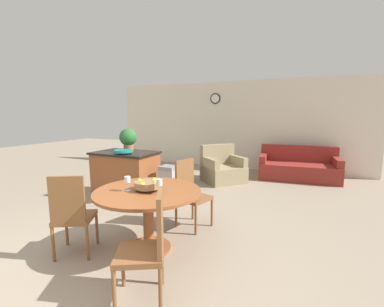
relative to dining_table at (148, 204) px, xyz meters
The scene contains 15 objects.
ground_plane 1.17m from the dining_table, 113.38° to the right, with size 24.00×24.00×0.00m, color gray.
wall_back 5.46m from the dining_table, 94.24° to the left, with size 8.00×0.09×2.70m.
dining_table is the anchor object (origin of this frame).
dining_chair_near_left 0.89m from the dining_table, 146.56° to the right, with size 0.57×0.57×1.01m.
dining_chair_near_right 0.89m from the dining_table, 56.56° to the right, with size 0.57×0.57×1.01m.
dining_chair_far_side 0.89m from the dining_table, 78.44° to the left, with size 0.52×0.52×1.01m.
fruit_bowl 0.25m from the dining_table, ahead, with size 0.32×0.32×0.13m.
wine_glass_left 0.39m from the dining_table, 147.57° to the right, with size 0.07×0.07×0.18m.
wine_glass_right 0.39m from the dining_table, 21.57° to the right, with size 0.07×0.07×0.18m.
kitchen_island 2.32m from the dining_table, 134.69° to the left, with size 1.27×0.82×0.93m.
teal_bowl 2.14m from the dining_table, 136.25° to the left, with size 0.36×0.36×0.07m.
potted_plant 2.57m from the dining_table, 132.50° to the left, with size 0.37×0.37×0.47m.
trash_bin 1.90m from the dining_table, 111.32° to the left, with size 0.32×0.30×0.69m.
couch 4.92m from the dining_table, 70.86° to the left, with size 2.01×1.11×0.85m.
armchair 3.59m from the dining_table, 92.24° to the left, with size 1.24×1.25×0.92m.
Camera 1 is at (2.11, -1.63, 1.69)m, focal length 24.00 mm.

